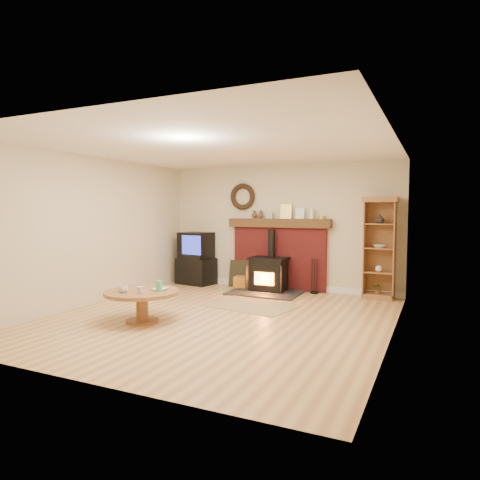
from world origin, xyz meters
The scene contains 11 objects.
ground centered at (0.00, 0.00, 0.00)m, with size 5.50×5.50×0.00m, color #AC7A47.
room_shell centered at (-0.02, 0.09, 1.72)m, with size 5.02×5.52×2.61m.
chimney_breast centered at (0.00, 2.67, 0.80)m, with size 2.20×0.22×1.78m.
wood_stove centered at (-0.08, 2.27, 0.34)m, with size 1.40×1.00×1.26m.
area_rug centered at (0.11, 0.97, 0.01)m, with size 1.47×1.01×0.01m, color brown.
tv_unit centered at (-1.89, 2.47, 0.56)m, with size 0.87×0.67×1.16m.
curio_cabinet centered at (2.03, 2.55, 0.95)m, with size 0.61×0.44×1.90m.
firelog_box centered at (-0.67, 2.40, 0.13)m, with size 0.41×0.26×0.26m, color gold.
leaning_painting centered at (-0.85, 2.55, 0.29)m, with size 0.48×0.03×0.58m, color black.
fire_tools centered at (0.81, 2.50, 0.13)m, with size 0.16×0.16×0.70m.
coffee_table centered at (-0.94, -0.70, 0.38)m, with size 1.11×1.11×0.63m.
Camera 1 is at (3.02, -5.76, 1.66)m, focal length 32.00 mm.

